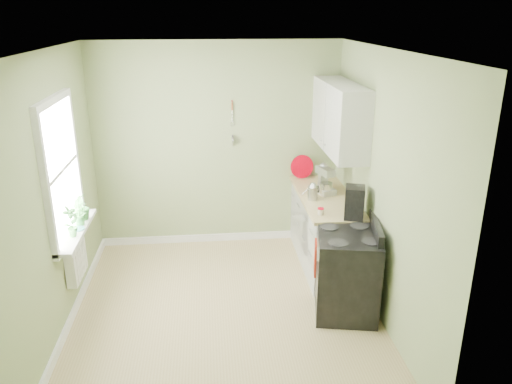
{
  "coord_description": "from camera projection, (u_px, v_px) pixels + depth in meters",
  "views": [
    {
      "loc": [
        -0.13,
        -4.57,
        3.02
      ],
      "look_at": [
        0.38,
        0.55,
        1.15
      ],
      "focal_mm": 35.0,
      "sensor_mm": 36.0,
      "label": 1
    }
  ],
  "objects": [
    {
      "name": "jar",
      "position": [
        321.0,
        211.0,
        5.49
      ],
      "size": [
        0.07,
        0.07,
        0.08
      ],
      "color": "beige",
      "rests_on": "countertop"
    },
    {
      "name": "plant_b",
      "position": [
        78.0,
        212.0,
        5.22
      ],
      "size": [
        0.19,
        0.2,
        0.28
      ],
      "primitive_type": "imported",
      "rotation": [
        0.0,
        0.0,
        2.12
      ],
      "color": "#387C37",
      "rests_on": "window_sill"
    },
    {
      "name": "ceiling",
      "position": [
        219.0,
        49.0,
        4.39
      ],
      "size": [
        3.2,
        3.6,
        0.02
      ],
      "primitive_type": "cube",
      "color": "white",
      "rests_on": "wall_back"
    },
    {
      "name": "red_tray",
      "position": [
        302.0,
        167.0,
        6.67
      ],
      "size": [
        0.32,
        0.1,
        0.31
      ],
      "primitive_type": "cylinder",
      "rotation": [
        1.45,
        0.0,
        0.15
      ],
      "color": "#B10014",
      "rests_on": "countertop"
    },
    {
      "name": "wall_left",
      "position": [
        52.0,
        199.0,
        4.7
      ],
      "size": [
        0.02,
        3.6,
        2.7
      ],
      "primitive_type": "cube",
      "color": "#8B9B69",
      "rests_on": "floor"
    },
    {
      "name": "wall_back",
      "position": [
        217.0,
        147.0,
        6.55
      ],
      "size": [
        3.2,
        0.02,
        2.7
      ],
      "primitive_type": "cube",
      "color": "#8B9B69",
      "rests_on": "floor"
    },
    {
      "name": "base_cabinets",
      "position": [
        325.0,
        231.0,
        6.22
      ],
      "size": [
        0.6,
        1.6,
        0.87
      ],
      "primitive_type": "cube",
      "color": "silver",
      "rests_on": "floor"
    },
    {
      "name": "window_sill",
      "position": [
        76.0,
        231.0,
        5.15
      ],
      "size": [
        0.18,
        1.14,
        0.04
      ],
      "primitive_type": "cube",
      "color": "white",
      "rests_on": "wall_left"
    },
    {
      "name": "coffee_maker",
      "position": [
        354.0,
        203.0,
        5.36
      ],
      "size": [
        0.26,
        0.27,
        0.35
      ],
      "color": "black",
      "rests_on": "countertop"
    },
    {
      "name": "plant_a",
      "position": [
        71.0,
        222.0,
        4.93
      ],
      "size": [
        0.18,
        0.21,
        0.33
      ],
      "primitive_type": "imported",
      "rotation": [
        0.0,
        0.0,
        1.1
      ],
      "color": "#387C37",
      "rests_on": "window_sill"
    },
    {
      "name": "kettle",
      "position": [
        313.0,
        191.0,
        5.9
      ],
      "size": [
        0.2,
        0.12,
        0.21
      ],
      "color": "silver",
      "rests_on": "countertop"
    },
    {
      "name": "wall_right",
      "position": [
        383.0,
        188.0,
        5.01
      ],
      "size": [
        0.02,
        3.6,
        2.7
      ],
      "primitive_type": "cube",
      "color": "#8B9B69",
      "rests_on": "floor"
    },
    {
      "name": "window",
      "position": [
        60.0,
        170.0,
        4.92
      ],
      "size": [
        0.06,
        1.14,
        1.44
      ],
      "color": "white",
      "rests_on": "wall_left"
    },
    {
      "name": "upper_cabinets",
      "position": [
        340.0,
        117.0,
        5.85
      ],
      "size": [
        0.35,
        1.4,
        0.8
      ],
      "primitive_type": "cube",
      "color": "silver",
      "rests_on": "wall_right"
    },
    {
      "name": "wall_utensils",
      "position": [
        232.0,
        131.0,
        6.47
      ],
      "size": [
        0.02,
        0.14,
        0.58
      ],
      "color": "tan",
      "rests_on": "wall_back"
    },
    {
      "name": "plant_c",
      "position": [
        82.0,
        207.0,
        5.35
      ],
      "size": [
        0.19,
        0.19,
        0.29
      ],
      "primitive_type": "imported",
      "rotation": [
        0.0,
        0.0,
        4.5
      ],
      "color": "#387C37",
      "rests_on": "window_sill"
    },
    {
      "name": "stand_mixer",
      "position": [
        325.0,
        181.0,
        6.11
      ],
      "size": [
        0.26,
        0.33,
        0.36
      ],
      "color": "#B2B2B7",
      "rests_on": "countertop"
    },
    {
      "name": "stove",
      "position": [
        347.0,
        273.0,
        5.2
      ],
      "size": [
        0.76,
        0.83,
        1.01
      ],
      "color": "black",
      "rests_on": "floor"
    },
    {
      "name": "radiator",
      "position": [
        76.0,
        262.0,
        5.22
      ],
      "size": [
        0.12,
        0.5,
        0.35
      ],
      "primitive_type": "cube",
      "color": "white",
      "rests_on": "wall_left"
    },
    {
      "name": "countertop",
      "position": [
        326.0,
        197.0,
        6.07
      ],
      "size": [
        0.64,
        1.6,
        0.04
      ],
      "primitive_type": "cube",
      "color": "tan",
      "rests_on": "base_cabinets"
    },
    {
      "name": "floor",
      "position": [
        225.0,
        313.0,
        5.32
      ],
      "size": [
        3.2,
        3.6,
        0.02
      ],
      "primitive_type": "cube",
      "color": "tan",
      "rests_on": "ground"
    }
  ]
}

